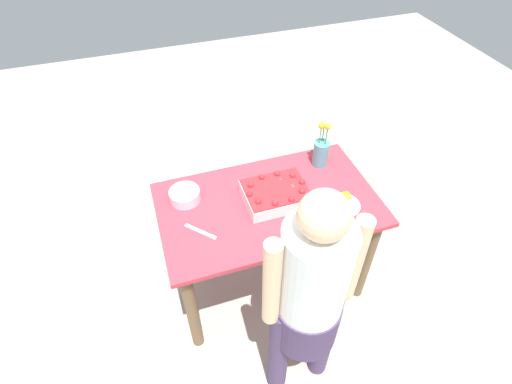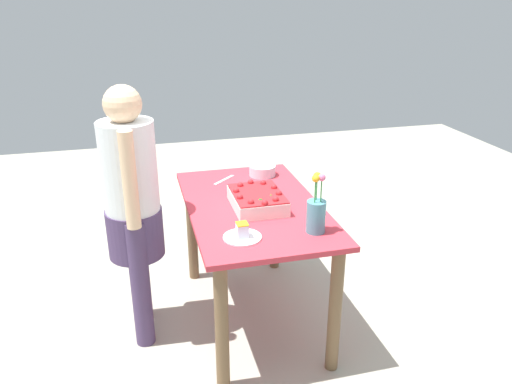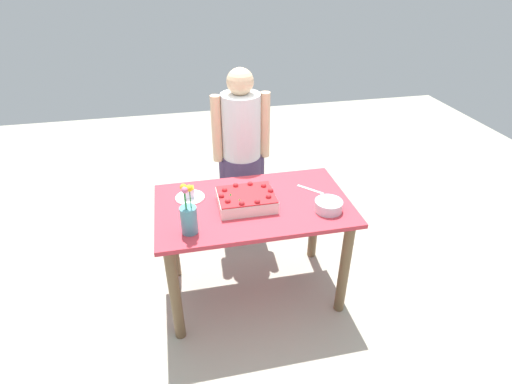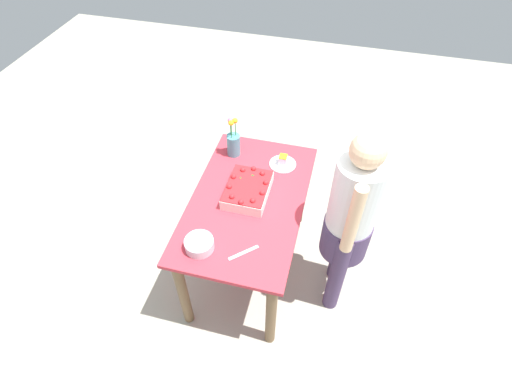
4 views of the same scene
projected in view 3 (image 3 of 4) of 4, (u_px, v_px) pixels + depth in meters
The scene contains 8 objects.
ground_plane at pixel (254, 290), 3.01m from camera, with size 8.00×8.00×0.00m, color #A6A391.
dining_table at pixel (253, 222), 2.69m from camera, with size 1.27×0.75×0.78m.
sheet_cake at pixel (246, 199), 2.57m from camera, with size 0.36×0.28×0.11m.
serving_plate_with_slice at pixel (190, 195), 2.66m from camera, with size 0.19×0.19×0.08m.
cake_knife at pixel (310, 189), 2.76m from camera, with size 0.20×0.02×0.00m, color silver.
flower_vase at pixel (189, 217), 2.29m from camera, with size 0.10×0.10×0.32m.
fruit_bowl at pixel (328, 206), 2.52m from camera, with size 0.18×0.18×0.07m, color silver.
person_standing at pixel (242, 149), 3.14m from camera, with size 0.45×0.31×1.49m.
Camera 3 is at (-0.44, -2.15, 2.20)m, focal length 28.00 mm.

